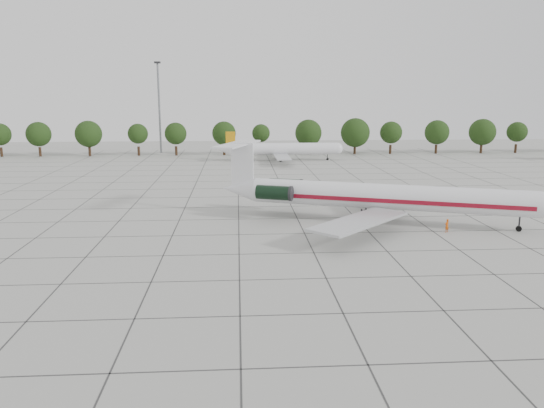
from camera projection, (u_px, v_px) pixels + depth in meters
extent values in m
plane|color=#ACACA5|center=(305.00, 234.00, 64.56)|extent=(260.00, 260.00, 0.00)
cube|color=#383838|center=(292.00, 208.00, 79.21)|extent=(170.00, 170.00, 0.02)
cylinder|color=silver|center=(388.00, 197.00, 69.22)|extent=(35.10, 15.44, 3.31)
sphere|color=silver|center=(539.00, 205.00, 64.28)|extent=(3.31, 3.31, 3.31)
cone|color=silver|center=(239.00, 189.00, 74.85)|extent=(5.85, 4.83, 3.31)
cube|color=maroon|center=(388.00, 196.00, 70.85)|extent=(33.05, 12.04, 0.55)
cube|color=maroon|center=(386.00, 201.00, 67.70)|extent=(33.05, 12.04, 0.55)
cube|color=#B7BABC|center=(374.00, 194.00, 78.68)|extent=(5.93, 15.41, 0.30)
cube|color=#B7BABC|center=(359.00, 221.00, 61.70)|extent=(13.91, 13.92, 0.30)
cube|color=black|center=(284.00, 186.00, 75.26)|extent=(2.52, 1.98, 0.25)
cylinder|color=black|center=(286.00, 185.00, 75.93)|extent=(5.18, 3.44, 1.91)
cube|color=black|center=(276.00, 192.00, 71.02)|extent=(2.52, 1.98, 0.25)
cylinder|color=black|center=(274.00, 193.00, 70.36)|extent=(5.18, 3.44, 1.91)
cube|color=silver|center=(242.00, 164.00, 73.99)|extent=(3.12, 1.36, 6.02)
cube|color=silver|center=(237.00, 144.00, 73.61)|extent=(6.94, 12.35, 0.22)
cylinder|color=black|center=(519.00, 224.00, 65.36)|extent=(0.26, 0.26, 1.91)
cylinder|color=black|center=(519.00, 229.00, 65.48)|extent=(0.76, 0.50, 0.70)
cylinder|color=black|center=(366.00, 208.00, 72.95)|extent=(0.31, 0.31, 1.81)
cylinder|color=black|center=(366.00, 213.00, 73.12)|extent=(1.15, 0.91, 1.00)
cylinder|color=black|center=(361.00, 216.00, 68.05)|extent=(0.31, 0.31, 1.81)
cylinder|color=black|center=(361.00, 222.00, 68.21)|extent=(1.15, 0.91, 1.00)
imported|color=#D5510C|center=(447.00, 226.00, 65.02)|extent=(0.72, 0.65, 1.66)
cylinder|color=silver|center=(284.00, 149.00, 134.07)|extent=(27.20, 3.00, 3.00)
cube|color=#B7BABC|center=(280.00, 154.00, 134.26)|extent=(3.50, 27.20, 0.25)
cube|color=#C2810B|center=(231.00, 139.00, 132.69)|extent=(2.40, 0.25, 3.60)
cylinder|color=black|center=(279.00, 158.00, 136.69)|extent=(0.80, 0.45, 0.80)
cylinder|color=black|center=(281.00, 160.00, 132.39)|extent=(0.80, 0.45, 0.80)
cylinder|color=#332114|center=(1.00, 152.00, 142.77)|extent=(0.70, 0.70, 2.50)
sphere|color=black|center=(0.00, 134.00, 141.80)|extent=(5.94, 5.94, 5.94)
cylinder|color=#332114|center=(40.00, 152.00, 143.42)|extent=(0.70, 0.70, 2.50)
sphere|color=black|center=(39.00, 134.00, 142.44)|extent=(6.57, 6.57, 6.57)
cylinder|color=#332114|center=(90.00, 151.00, 144.26)|extent=(0.70, 0.70, 2.50)
sphere|color=black|center=(89.00, 134.00, 143.28)|extent=(7.15, 7.15, 7.15)
cylinder|color=#332114|center=(139.00, 151.00, 145.09)|extent=(0.70, 0.70, 2.50)
sphere|color=black|center=(138.00, 134.00, 144.12)|extent=(5.43, 5.43, 5.43)
cylinder|color=#332114|center=(176.00, 151.00, 145.74)|extent=(0.70, 0.70, 2.50)
sphere|color=black|center=(176.00, 134.00, 144.77)|extent=(5.99, 5.99, 5.99)
cylinder|color=#332114|center=(224.00, 151.00, 146.58)|extent=(0.70, 0.70, 2.50)
sphere|color=black|center=(224.00, 133.00, 145.61)|extent=(6.50, 6.50, 6.50)
cylinder|color=#332114|center=(261.00, 150.00, 147.23)|extent=(0.70, 0.70, 2.50)
sphere|color=black|center=(261.00, 133.00, 146.26)|extent=(4.93, 4.93, 4.93)
cylinder|color=#332114|center=(308.00, 150.00, 148.07)|extent=(0.70, 0.70, 2.50)
sphere|color=black|center=(308.00, 133.00, 147.10)|extent=(7.40, 7.40, 7.40)
cylinder|color=#332114|center=(355.00, 150.00, 148.91)|extent=(0.70, 0.70, 2.50)
sphere|color=black|center=(355.00, 133.00, 147.94)|extent=(8.08, 8.08, 8.08)
cylinder|color=#332114|center=(390.00, 149.00, 149.56)|extent=(0.70, 0.70, 2.50)
sphere|color=black|center=(391.00, 132.00, 148.58)|extent=(6.17, 6.17, 6.17)
cylinder|color=#332114|center=(436.00, 149.00, 150.40)|extent=(0.70, 0.70, 2.50)
sphere|color=black|center=(437.00, 132.00, 149.42)|extent=(6.82, 6.82, 6.82)
cylinder|color=#332114|center=(481.00, 149.00, 151.24)|extent=(0.70, 0.70, 2.50)
sphere|color=black|center=(482.00, 132.00, 150.26)|extent=(7.44, 7.44, 7.44)
cylinder|color=#332114|center=(516.00, 149.00, 151.88)|extent=(0.70, 0.70, 2.50)
sphere|color=black|center=(517.00, 132.00, 150.91)|extent=(5.66, 5.66, 5.66)
cylinder|color=slate|center=(159.00, 109.00, 149.95)|extent=(0.56, 0.56, 25.00)
cube|color=black|center=(157.00, 62.00, 147.35)|extent=(1.60, 1.60, 0.50)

